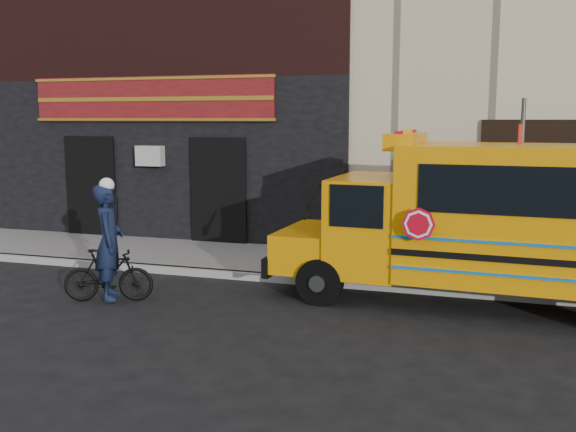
% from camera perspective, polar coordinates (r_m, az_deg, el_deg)
% --- Properties ---
extents(ground, '(120.00, 120.00, 0.00)m').
position_cam_1_polar(ground, '(10.03, -1.33, -9.76)').
color(ground, black).
rests_on(ground, ground).
extents(curb, '(40.00, 0.20, 0.15)m').
position_cam_1_polar(curb, '(12.41, 2.50, -5.80)').
color(curb, '#979792').
rests_on(curb, ground).
extents(sidewalk, '(40.00, 3.00, 0.15)m').
position_cam_1_polar(sidewalk, '(13.82, 4.08, -4.31)').
color(sidewalk, slate).
rests_on(sidewalk, ground).
extents(building, '(20.00, 10.70, 12.00)m').
position_cam_1_polar(building, '(19.94, 8.50, 17.08)').
color(building, '#BEB28E').
rests_on(building, sidewalk).
extents(school_bus, '(7.00, 2.52, 2.92)m').
position_cam_1_polar(school_bus, '(11.32, 18.16, -0.22)').
color(school_bus, black).
rests_on(school_bus, ground).
extents(sign_pole, '(0.12, 0.30, 3.52)m').
position_cam_1_polar(sign_pole, '(11.91, 19.85, 2.14)').
color(sign_pole, '#39403C').
rests_on(sign_pole, ground).
extents(bicycle, '(1.61, 0.93, 0.93)m').
position_cam_1_polar(bicycle, '(11.65, -15.68, -5.09)').
color(bicycle, black).
rests_on(bicycle, ground).
extents(cyclist, '(0.75, 0.87, 2.01)m').
position_cam_1_polar(cyclist, '(11.56, -15.61, -2.46)').
color(cyclist, black).
rests_on(cyclist, ground).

